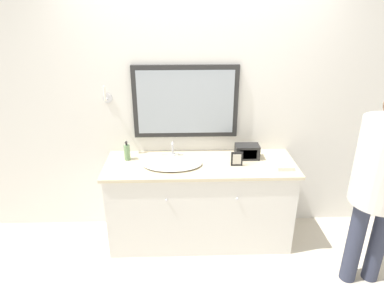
% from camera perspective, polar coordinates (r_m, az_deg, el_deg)
% --- Properties ---
extents(ground_plane, '(14.00, 14.00, 0.00)m').
position_cam_1_polar(ground_plane, '(3.44, 1.57, -18.70)').
color(ground_plane, beige).
extents(wall_back, '(8.00, 0.18, 2.55)m').
position_cam_1_polar(wall_back, '(3.38, 1.11, 5.63)').
color(wall_back, white).
rests_on(wall_back, ground_plane).
extents(vanity_counter, '(1.80, 0.61, 0.86)m').
position_cam_1_polar(vanity_counter, '(3.45, 1.33, -9.63)').
color(vanity_counter, silver).
rests_on(vanity_counter, ground_plane).
extents(sink_basin, '(0.55, 0.38, 0.16)m').
position_cam_1_polar(sink_basin, '(3.20, -3.29, -3.20)').
color(sink_basin, silver).
rests_on(sink_basin, vanity_counter).
extents(soap_bottle, '(0.06, 0.06, 0.19)m').
position_cam_1_polar(soap_bottle, '(3.33, -10.77, -1.34)').
color(soap_bottle, '#709966').
rests_on(soap_bottle, vanity_counter).
extents(appliance_box, '(0.23, 0.14, 0.14)m').
position_cam_1_polar(appliance_box, '(3.35, 9.16, -1.26)').
color(appliance_box, black).
rests_on(appliance_box, vanity_counter).
extents(picture_frame, '(0.11, 0.01, 0.14)m').
position_cam_1_polar(picture_frame, '(3.18, 7.49, -2.49)').
color(picture_frame, black).
rests_on(picture_frame, vanity_counter).
extents(hand_towel_near_sink, '(0.15, 0.11, 0.04)m').
position_cam_1_polar(hand_towel_near_sink, '(3.24, 15.22, -3.72)').
color(hand_towel_near_sink, silver).
rests_on(hand_towel_near_sink, vanity_counter).
extents(person, '(0.45, 0.45, 1.70)m').
position_cam_1_polar(person, '(3.04, 29.26, -4.36)').
color(person, '#33384C').
rests_on(person, ground_plane).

